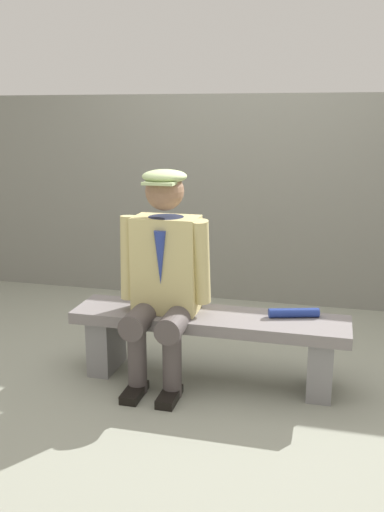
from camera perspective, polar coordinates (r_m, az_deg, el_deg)
ground_plane at (r=3.56m, az=1.66°, el=-12.25°), size 30.00×30.00×0.00m
bench at (r=3.44m, az=1.70°, el=-7.79°), size 1.65×0.38×0.42m
seated_man at (r=3.32m, az=-2.87°, el=-1.65°), size 0.55×0.55×1.27m
rolled_magazine at (r=3.38m, az=10.18°, el=-5.63°), size 0.30×0.14×0.05m
stadium_wall at (r=4.89m, az=6.08°, el=5.66°), size 12.00×0.24×1.74m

